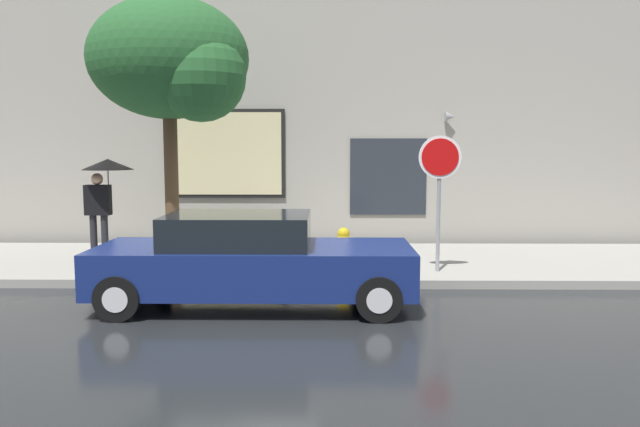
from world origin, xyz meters
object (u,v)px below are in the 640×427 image
(parked_car, at_px, (251,261))
(stop_sign, at_px, (440,176))
(pedestrian_with_umbrella, at_px, (105,179))
(street_tree, at_px, (175,63))
(fire_hydrant, at_px, (343,248))

(parked_car, relative_size, stop_sign, 1.92)
(pedestrian_with_umbrella, distance_m, stop_sign, 6.66)
(pedestrian_with_umbrella, xyz_separation_m, street_tree, (1.69, -0.83, 2.18))
(pedestrian_with_umbrella, bearing_deg, parked_car, -44.19)
(parked_car, xyz_separation_m, street_tree, (-1.68, 2.44, 3.24))
(parked_car, height_order, fire_hydrant, parked_car)
(fire_hydrant, bearing_deg, pedestrian_with_umbrella, 167.91)
(fire_hydrant, height_order, street_tree, street_tree)
(street_tree, bearing_deg, pedestrian_with_umbrella, 153.79)
(street_tree, bearing_deg, parked_car, -55.54)
(pedestrian_with_umbrella, bearing_deg, fire_hydrant, -12.09)
(parked_car, height_order, street_tree, street_tree)
(stop_sign, bearing_deg, parked_car, -149.10)
(fire_hydrant, xyz_separation_m, street_tree, (-3.12, 0.20, 3.42))
(pedestrian_with_umbrella, xyz_separation_m, stop_sign, (6.51, -1.40, 0.12))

